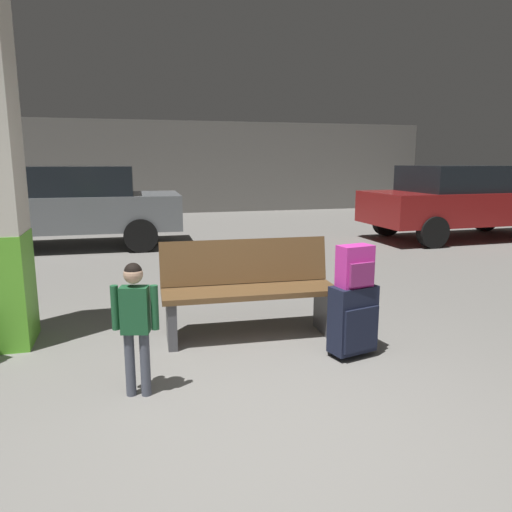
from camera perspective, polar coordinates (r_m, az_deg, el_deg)
ground_plane at (r=6.74m, az=-7.39°, el=-3.31°), size 18.00×18.00×0.10m
garage_back_wall at (r=15.36m, az=-12.12°, el=10.06°), size 18.00×0.12×2.80m
bench at (r=4.53m, az=-0.85°, el=-3.92°), size 1.62×0.60×0.89m
suitcase at (r=4.16m, az=11.28°, el=-7.28°), size 0.42×0.31×0.60m
backpack_bright at (r=4.04m, az=11.52°, el=-1.21°), size 0.31×0.23×0.34m
child at (r=3.44m, az=-13.93°, el=-6.73°), size 0.31×0.22×0.95m
parked_car_far at (r=9.77m, az=-20.92°, el=5.61°), size 4.14×1.88×1.51m
parked_car_side at (r=11.04m, az=22.93°, el=6.02°), size 4.15×1.89×1.51m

